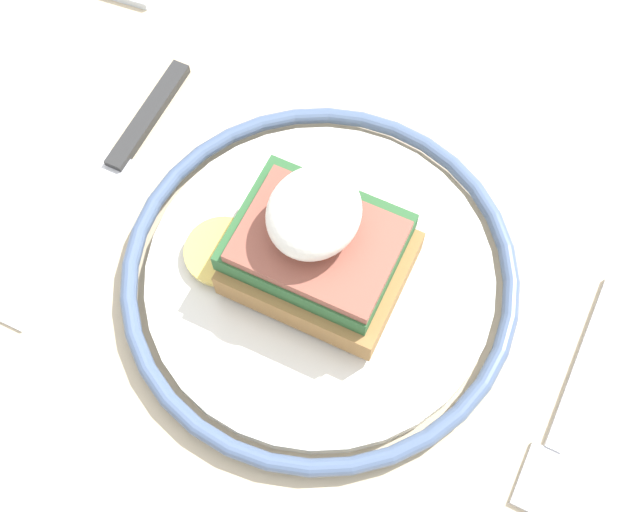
{
  "coord_description": "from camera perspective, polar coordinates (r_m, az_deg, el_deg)",
  "views": [
    {
      "loc": [
        -0.06,
        0.16,
        1.19
      ],
      "look_at": [
        0.02,
        -0.01,
        0.78
      ],
      "focal_mm": 45.0,
      "sensor_mm": 36.0,
      "label": 1
    }
  ],
  "objects": [
    {
      "name": "plate",
      "position": [
        0.47,
        -0.0,
        -1.39
      ],
      "size": [
        0.23,
        0.23,
        0.02
      ],
      "color": "silver",
      "rests_on": "dining_table"
    },
    {
      "name": "fork",
      "position": [
        0.47,
        17.27,
        -9.96
      ],
      "size": [
        0.02,
        0.15,
        0.0
      ],
      "color": "silver",
      "rests_on": "dining_table"
    },
    {
      "name": "dining_table",
      "position": [
        0.58,
        1.37,
        -8.34
      ],
      "size": [
        0.92,
        0.84,
        0.74
      ],
      "color": "#C6B28E",
      "rests_on": "ground_plane"
    },
    {
      "name": "knife",
      "position": [
        0.53,
        -14.3,
        6.31
      ],
      "size": [
        0.02,
        0.21,
        0.01
      ],
      "color": "#2D2D2D",
      "rests_on": "dining_table"
    },
    {
      "name": "ground_plane",
      "position": [
        1.2,
        0.69,
        -16.96
      ],
      "size": [
        6.0,
        6.0,
        0.0
      ],
      "primitive_type": "plane",
      "color": "#B2ADA3"
    },
    {
      "name": "sandwich",
      "position": [
        0.44,
        -0.29,
        0.83
      ],
      "size": [
        0.13,
        0.08,
        0.07
      ],
      "color": "#9E703D",
      "rests_on": "plate"
    }
  ]
}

